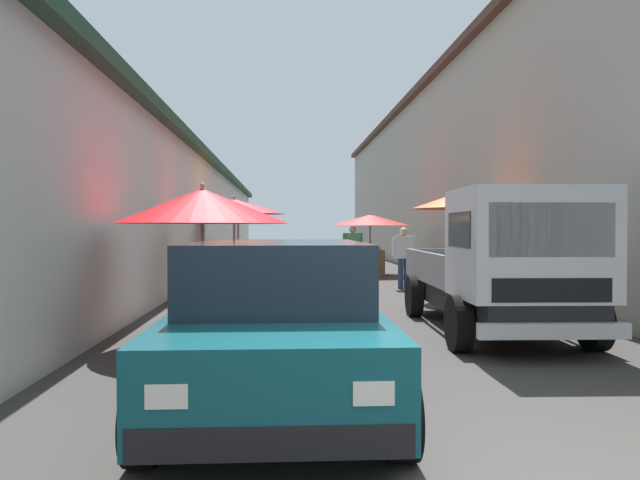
% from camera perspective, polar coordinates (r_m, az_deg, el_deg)
% --- Properties ---
extents(ground, '(90.00, 90.00, 0.00)m').
position_cam_1_polar(ground, '(16.54, 1.05, -4.34)').
color(ground, '#3D3A38').
extents(building_left_whitewash, '(49.80, 7.50, 3.99)m').
position_cam_1_polar(building_left_whitewash, '(19.62, -21.31, 2.30)').
color(building_left_whitewash, silver).
rests_on(building_left_whitewash, ground).
extents(building_right_concrete, '(49.80, 7.50, 6.88)m').
position_cam_1_polar(building_right_concrete, '(20.62, 21.35, 6.26)').
color(building_right_concrete, '#A39E93').
rests_on(building_right_concrete, ground).
extents(fruit_stall_far_left, '(2.73, 2.73, 2.23)m').
position_cam_1_polar(fruit_stall_far_left, '(18.45, -7.76, 1.53)').
color(fruit_stall_far_left, '#9E9EA3').
rests_on(fruit_stall_far_left, ground).
extents(fruit_stall_far_right, '(2.68, 2.68, 2.11)m').
position_cam_1_polar(fruit_stall_far_right, '(20.60, 4.76, 1.14)').
color(fruit_stall_far_right, '#9E9EA3').
rests_on(fruit_stall_far_right, ground).
extents(fruit_stall_near_left, '(2.20, 2.20, 2.28)m').
position_cam_1_polar(fruit_stall_near_left, '(13.18, -8.10, 1.66)').
color(fruit_stall_near_left, '#9E9EA3').
rests_on(fruit_stall_near_left, ground).
extents(fruit_stall_near_right, '(2.39, 2.39, 2.20)m').
position_cam_1_polar(fruit_stall_near_right, '(8.55, -10.97, 1.55)').
color(fruit_stall_near_right, '#9E9EA3').
rests_on(fruit_stall_near_right, ground).
extents(fruit_stall_mid_lane, '(2.26, 2.26, 2.46)m').
position_cam_1_polar(fruit_stall_mid_lane, '(13.69, 13.16, 2.45)').
color(fruit_stall_mid_lane, '#9E9EA3').
rests_on(fruit_stall_mid_lane, ground).
extents(hatchback_car, '(3.92, 1.93, 1.45)m').
position_cam_1_polar(hatchback_car, '(5.48, -4.09, -7.67)').
color(hatchback_car, '#0F4C56').
rests_on(hatchback_car, ground).
extents(delivery_truck, '(4.97, 2.08, 2.08)m').
position_cam_1_polar(delivery_truck, '(8.82, 17.30, -2.40)').
color(delivery_truck, black).
rests_on(delivery_truck, ground).
extents(vendor_by_crates, '(0.23, 0.65, 1.64)m').
position_cam_1_polar(vendor_by_crates, '(19.54, 3.09, -0.71)').
color(vendor_by_crates, '#232328').
rests_on(vendor_by_crates, ground).
extents(vendor_in_shade, '(0.26, 0.63, 1.59)m').
position_cam_1_polar(vendor_in_shade, '(15.91, 7.85, -1.26)').
color(vendor_in_shade, navy).
rests_on(vendor_in_shade, ground).
extents(plastic_stool, '(0.30, 0.30, 0.43)m').
position_cam_1_polar(plastic_stool, '(16.81, 11.02, -3.15)').
color(plastic_stool, red).
rests_on(plastic_stool, ground).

